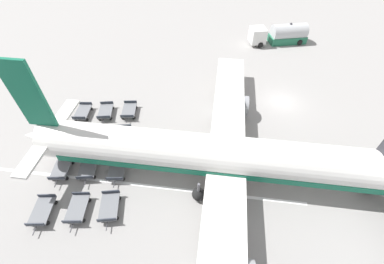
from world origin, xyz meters
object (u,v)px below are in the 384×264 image
(baggage_dolly_row_mid_a_col_a, at_px, (106,111))
(baggage_dolly_row_near_col_a, at_px, (83,112))
(baggage_dolly_row_near_col_d, at_px, (42,211))
(fuel_tanker_primary, at_px, (282,35))
(baggage_dolly_row_near_col_b, at_px, (72,136))
(baggage_dolly_row_mid_a_col_c, at_px, (88,168))
(baggage_dolly_row_mid_a_col_b, at_px, (98,137))
(airplane, at_px, (237,158))
(baggage_dolly_row_mid_b_col_c, at_px, (117,169))
(baggage_dolly_row_mid_b_col_d, at_px, (109,207))
(baggage_dolly_row_mid_a_col_d, at_px, (78,209))
(baggage_dolly_row_mid_b_col_b, at_px, (123,136))
(baggage_dolly_row_near_col_c, at_px, (62,169))
(baggage_dolly_row_mid_b_col_a, at_px, (129,111))

(baggage_dolly_row_mid_a_col_a, bearing_deg, baggage_dolly_row_near_col_a, -81.31)
(baggage_dolly_row_mid_a_col_a, bearing_deg, baggage_dolly_row_near_col_d, -4.39)
(fuel_tanker_primary, relative_size, baggage_dolly_row_near_col_b, 2.82)
(baggage_dolly_row_near_col_b, bearing_deg, baggage_dolly_row_mid_a_col_c, 40.92)
(baggage_dolly_row_near_col_b, xyz_separation_m, baggage_dolly_row_mid_a_col_b, (-0.17, 2.75, 0.00))
(baggage_dolly_row_near_col_a, bearing_deg, airplane, 68.77)
(baggage_dolly_row_near_col_b, bearing_deg, fuel_tanker_primary, 134.78)
(baggage_dolly_row_mid_a_col_c, bearing_deg, baggage_dolly_row_mid_b_col_c, 93.48)
(baggage_dolly_row_mid_a_col_a, height_order, baggage_dolly_row_mid_b_col_c, same)
(fuel_tanker_primary, bearing_deg, baggage_dolly_row_mid_b_col_d, -29.59)
(baggage_dolly_row_mid_a_col_d, relative_size, baggage_dolly_row_mid_b_col_b, 1.00)
(baggage_dolly_row_near_col_a, distance_m, baggage_dolly_row_near_col_c, 8.02)
(baggage_dolly_row_near_col_b, height_order, baggage_dolly_row_mid_a_col_b, same)
(airplane, bearing_deg, baggage_dolly_row_mid_a_col_c, -86.58)
(baggage_dolly_row_mid_b_col_c, bearing_deg, baggage_dolly_row_mid_b_col_a, -171.68)
(baggage_dolly_row_near_col_d, xyz_separation_m, baggage_dolly_row_mid_b_col_b, (-9.00, 4.15, 0.00))
(airplane, xyz_separation_m, baggage_dolly_row_mid_a_col_c, (0.82, -13.71, -2.36))
(airplane, distance_m, baggage_dolly_row_mid_a_col_c, 13.94)
(airplane, bearing_deg, baggage_dolly_row_mid_b_col_c, -86.60)
(baggage_dolly_row_mid_a_col_d, height_order, baggage_dolly_row_mid_b_col_a, same)
(baggage_dolly_row_mid_a_col_c, bearing_deg, baggage_dolly_row_mid_a_col_b, -172.51)
(baggage_dolly_row_near_col_b, distance_m, baggage_dolly_row_near_col_c, 4.20)
(baggage_dolly_row_near_col_a, xyz_separation_m, baggage_dolly_row_near_col_d, (12.21, 1.62, 0.00))
(baggage_dolly_row_mid_a_col_c, bearing_deg, baggage_dolly_row_near_col_c, -81.92)
(baggage_dolly_row_near_col_d, xyz_separation_m, baggage_dolly_row_mid_b_col_a, (-13.05, 3.65, 0.00))
(baggage_dolly_row_near_col_b, bearing_deg, baggage_dolly_row_mid_b_col_c, 59.29)
(baggage_dolly_row_mid_b_col_c, bearing_deg, airplane, 93.40)
(baggage_dolly_row_mid_b_col_a, distance_m, baggage_dolly_row_mid_b_col_d, 12.22)
(baggage_dolly_row_mid_a_col_a, height_order, baggage_dolly_row_mid_b_col_d, same)
(baggage_dolly_row_near_col_c, xyz_separation_m, baggage_dolly_row_mid_a_col_c, (-0.35, 2.44, 0.00))
(baggage_dolly_row_mid_a_col_b, xyz_separation_m, baggage_dolly_row_mid_b_col_a, (-4.48, 2.10, 0.00))
(baggage_dolly_row_near_col_c, height_order, baggage_dolly_row_mid_a_col_a, same)
(baggage_dolly_row_mid_a_col_c, relative_size, baggage_dolly_row_mid_b_col_d, 1.00)
(baggage_dolly_row_mid_a_col_b, bearing_deg, baggage_dolly_row_near_col_c, -24.16)
(baggage_dolly_row_mid_a_col_b, bearing_deg, baggage_dolly_row_mid_a_col_d, 8.84)
(baggage_dolly_row_mid_a_col_b, xyz_separation_m, baggage_dolly_row_mid_b_col_d, (7.61, 3.85, 0.00))
(baggage_dolly_row_mid_b_col_b, height_order, baggage_dolly_row_mid_b_col_d, same)
(fuel_tanker_primary, bearing_deg, baggage_dolly_row_mid_a_col_a, -47.97)
(baggage_dolly_row_near_col_b, height_order, baggage_dolly_row_mid_a_col_c, same)
(fuel_tanker_primary, distance_m, baggage_dolly_row_near_col_d, 40.58)
(baggage_dolly_row_mid_a_col_b, bearing_deg, baggage_dolly_row_near_col_a, -138.93)
(baggage_dolly_row_near_col_c, bearing_deg, baggage_dolly_row_near_col_b, -168.64)
(baggage_dolly_row_near_col_a, height_order, baggage_dolly_row_mid_a_col_d, same)
(baggage_dolly_row_near_col_d, distance_m, baggage_dolly_row_mid_b_col_b, 9.91)
(baggage_dolly_row_mid_a_col_a, relative_size, baggage_dolly_row_mid_b_col_d, 1.00)
(baggage_dolly_row_near_col_a, bearing_deg, baggage_dolly_row_mid_a_col_d, 20.73)
(baggage_dolly_row_near_col_c, relative_size, baggage_dolly_row_mid_b_col_c, 1.00)
(airplane, relative_size, baggage_dolly_row_mid_a_col_b, 11.72)
(baggage_dolly_row_mid_a_col_a, relative_size, baggage_dolly_row_mid_b_col_b, 1.00)
(baggage_dolly_row_mid_a_col_a, bearing_deg, baggage_dolly_row_near_col_b, -27.25)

